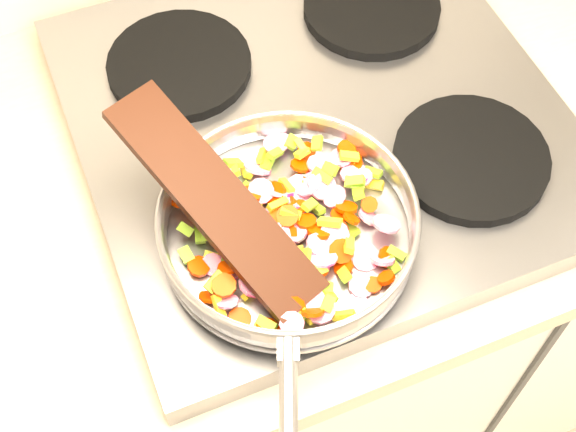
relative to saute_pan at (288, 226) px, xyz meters
name	(u,v)px	position (x,y,z in m)	size (l,w,h in m)	color
cooktop	(319,124)	(0.11, 0.17, -0.06)	(0.60, 0.60, 0.04)	#939399
grate_fl	(256,233)	(-0.03, 0.03, -0.04)	(0.19, 0.19, 0.02)	black
grate_fr	(471,158)	(0.25, 0.03, -0.04)	(0.19, 0.19, 0.02)	black
grate_bl	(179,65)	(-0.03, 0.31, -0.04)	(0.19, 0.19, 0.02)	black
grate_br	(372,8)	(0.25, 0.31, -0.04)	(0.19, 0.19, 0.02)	black
saute_pan	(288,226)	(0.00, 0.00, 0.00)	(0.32, 0.47, 0.05)	#9E9EA5
vegetable_heap	(292,226)	(0.01, 0.00, -0.01)	(0.25, 0.27, 0.05)	#E21663
wooden_spatula	(214,199)	(-0.07, 0.04, 0.04)	(0.30, 0.07, 0.01)	black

